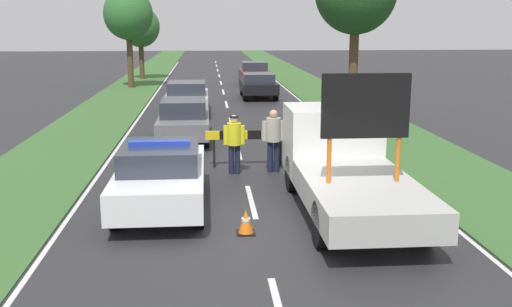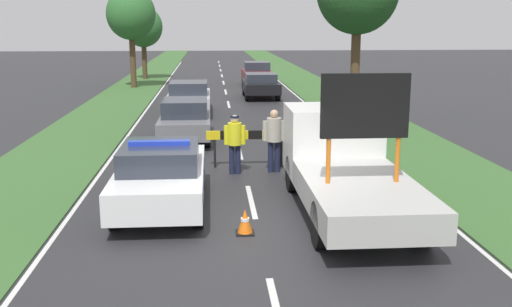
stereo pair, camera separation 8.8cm
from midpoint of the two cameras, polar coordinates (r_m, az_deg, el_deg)
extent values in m
plane|color=#28282B|center=(12.51, -0.07, -6.85)|extent=(160.00, 160.00, 0.00)
cube|color=silver|center=(14.14, -0.63, -4.54)|extent=(0.12, 2.68, 0.01)
cube|color=silver|center=(19.68, -1.82, 0.29)|extent=(0.12, 2.68, 0.01)
cube|color=silver|center=(25.29, -2.49, 2.98)|extent=(0.12, 2.68, 0.01)
cube|color=silver|center=(30.95, -2.91, 4.70)|extent=(0.12, 2.68, 0.01)
cube|color=silver|center=(36.62, -3.21, 5.88)|extent=(0.12, 2.68, 0.01)
cube|color=silver|center=(42.31, -3.42, 6.75)|extent=(0.12, 2.68, 0.01)
cube|color=silver|center=(48.00, -3.59, 7.41)|extent=(0.12, 2.68, 0.01)
cube|color=silver|center=(53.70, -3.72, 7.93)|extent=(0.12, 2.68, 0.01)
cube|color=silver|center=(59.41, -3.82, 8.35)|extent=(0.12, 2.68, 0.01)
cube|color=silver|center=(65.11, -3.91, 8.69)|extent=(0.12, 2.68, 0.01)
cube|color=silver|center=(30.62, -10.45, 4.43)|extent=(0.10, 70.38, 0.01)
cube|color=silver|center=(30.87, 4.62, 4.66)|extent=(0.10, 70.38, 0.01)
cube|color=#38602D|center=(32.40, -13.31, 4.75)|extent=(3.34, 120.00, 0.03)
cube|color=#38602D|center=(32.74, 7.25, 5.06)|extent=(3.34, 120.00, 0.03)
cube|color=white|center=(13.71, -9.19, -2.47)|extent=(1.91, 4.65, 0.63)
cube|color=#282D38|center=(13.44, -9.31, -0.27)|extent=(1.68, 2.14, 0.51)
cylinder|color=black|center=(15.26, -11.88, -2.28)|extent=(0.24, 0.65, 0.65)
cylinder|color=black|center=(15.14, -5.58, -2.19)|extent=(0.24, 0.65, 0.65)
cylinder|color=black|center=(12.52, -13.47, -5.61)|extent=(0.24, 0.65, 0.65)
cylinder|color=black|center=(12.37, -5.75, -5.54)|extent=(0.24, 0.65, 0.65)
cube|color=#1E38C6|center=(13.37, -9.36, 0.99)|extent=(1.34, 0.24, 0.10)
cube|color=#193399|center=(13.70, -9.19, -2.34)|extent=(1.92, 3.82, 0.10)
cube|color=black|center=(16.01, -8.55, -0.53)|extent=(1.05, 0.08, 0.38)
cube|color=white|center=(14.91, 7.05, 1.28)|extent=(2.20, 1.88, 1.66)
cube|color=#232833|center=(15.74, 6.41, 2.99)|extent=(1.87, 0.04, 0.73)
cube|color=#B2B2AD|center=(12.16, 9.87, -4.00)|extent=(2.20, 4.19, 0.57)
cylinder|color=#D16619|center=(11.82, 6.75, -0.70)|extent=(0.09, 0.09, 0.90)
cylinder|color=#D16619|center=(12.17, 13.15, -0.56)|extent=(0.09, 0.09, 0.90)
cube|color=black|center=(11.79, 10.19, 4.49)|extent=(1.73, 0.12, 1.26)
cylinder|color=black|center=(14.92, 3.28, -1.91)|extent=(0.24, 0.89, 0.89)
cylinder|color=black|center=(15.31, 10.57, -1.73)|extent=(0.24, 0.89, 0.89)
cylinder|color=black|center=(11.26, 6.02, -6.74)|extent=(0.24, 0.89, 0.89)
cylinder|color=black|center=(11.77, 15.49, -6.28)|extent=(0.24, 0.89, 0.89)
cylinder|color=black|center=(17.34, -4.16, -0.01)|extent=(0.07, 0.07, 0.82)
cylinder|color=black|center=(17.47, 2.21, 0.10)|extent=(0.07, 0.07, 0.82)
cube|color=yellow|center=(17.24, -4.32, 1.73)|extent=(0.40, 0.08, 0.25)
cube|color=black|center=(17.24, -2.98, 1.76)|extent=(0.40, 0.08, 0.25)
cube|color=yellow|center=(17.26, -1.64, 1.78)|extent=(0.40, 0.08, 0.25)
cube|color=black|center=(17.28, -0.30, 1.80)|extent=(0.40, 0.08, 0.25)
cube|color=yellow|center=(17.32, 1.03, 1.82)|extent=(0.40, 0.08, 0.25)
cube|color=black|center=(17.36, 2.36, 1.84)|extent=(0.40, 0.08, 0.25)
cylinder|color=#191E38|center=(16.58, -2.52, -0.56)|extent=(0.15, 0.15, 0.82)
cylinder|color=#191E38|center=(16.59, -1.93, -0.55)|extent=(0.15, 0.15, 0.82)
cylinder|color=yellow|center=(16.44, -2.25, 1.89)|extent=(0.38, 0.38, 0.62)
cylinder|color=yellow|center=(16.44, -3.06, 1.77)|extent=(0.12, 0.12, 0.52)
cylinder|color=yellow|center=(16.46, -1.43, 1.79)|extent=(0.12, 0.12, 0.52)
sphere|color=beige|center=(16.37, -2.26, 3.31)|extent=(0.21, 0.21, 0.21)
cylinder|color=#141933|center=(16.36, -2.26, 3.51)|extent=(0.24, 0.24, 0.05)
cylinder|color=#191E38|center=(16.78, 1.20, -0.30)|extent=(0.16, 0.16, 0.88)
cylinder|color=#191E38|center=(16.80, 1.82, -0.29)|extent=(0.16, 0.16, 0.88)
cylinder|color=#B2AD9E|center=(16.63, 1.53, 2.29)|extent=(0.40, 0.40, 0.66)
cylinder|color=#B2AD9E|center=(16.62, 0.66, 2.17)|extent=(0.13, 0.13, 0.56)
cylinder|color=#B2AD9E|center=(16.67, 2.38, 2.19)|extent=(0.13, 0.13, 0.56)
sphere|color=tan|center=(16.56, 1.53, 3.80)|extent=(0.23, 0.23, 0.23)
cube|color=black|center=(12.03, -1.18, -7.56)|extent=(0.36, 0.36, 0.03)
cone|color=orange|center=(11.95, -1.19, -6.42)|extent=(0.31, 0.31, 0.48)
cylinder|color=white|center=(11.94, -1.19, -6.31)|extent=(0.17, 0.17, 0.07)
cube|color=black|center=(16.68, 4.35, -1.91)|extent=(0.40, 0.40, 0.03)
cone|color=orange|center=(16.61, 4.36, -0.97)|extent=(0.34, 0.34, 0.53)
cylinder|color=white|center=(16.60, 4.36, -0.88)|extent=(0.19, 0.19, 0.07)
cube|color=black|center=(16.90, -9.48, -1.86)|extent=(0.46, 0.46, 0.03)
cone|color=orange|center=(16.82, -9.52, -0.82)|extent=(0.39, 0.39, 0.60)
cylinder|color=white|center=(16.82, -9.52, -0.72)|extent=(0.22, 0.22, 0.08)
cube|color=slate|center=(21.50, -6.98, 2.87)|extent=(1.76, 4.32, 0.58)
cube|color=#282D38|center=(21.28, -7.04, 4.35)|extent=(1.55, 1.99, 0.58)
cylinder|color=black|center=(22.91, -8.75, 2.67)|extent=(0.24, 0.64, 0.64)
cylinder|color=black|center=(22.85, -4.93, 2.74)|extent=(0.24, 0.64, 0.64)
cylinder|color=black|center=(20.28, -9.25, 1.40)|extent=(0.24, 0.64, 0.64)
cylinder|color=black|center=(20.21, -4.94, 1.48)|extent=(0.24, 0.64, 0.64)
cube|color=#B2B2B7|center=(28.00, -6.68, 5.12)|extent=(1.93, 4.58, 0.56)
cube|color=#282D38|center=(27.80, -6.71, 6.23)|extent=(1.70, 2.11, 0.55)
cylinder|color=black|center=(29.49, -8.22, 4.89)|extent=(0.24, 0.70, 0.70)
cylinder|color=black|center=(29.43, -4.92, 4.96)|extent=(0.24, 0.70, 0.70)
cylinder|color=black|center=(26.68, -8.58, 4.10)|extent=(0.24, 0.70, 0.70)
cylinder|color=black|center=(26.62, -4.93, 4.18)|extent=(0.24, 0.70, 0.70)
cube|color=black|center=(33.61, 0.15, 6.42)|extent=(1.90, 4.11, 0.55)
cube|color=#282D38|center=(33.44, 0.17, 7.25)|extent=(1.67, 1.89, 0.45)
cylinder|color=black|center=(34.85, -1.39, 6.16)|extent=(0.24, 0.73, 0.73)
cylinder|color=black|center=(34.98, 1.33, 6.19)|extent=(0.24, 0.73, 0.73)
cylinder|color=black|center=(32.32, -1.13, 5.68)|extent=(0.24, 0.73, 0.73)
cylinder|color=black|center=(32.47, 1.81, 5.71)|extent=(0.24, 0.73, 0.73)
cube|color=maroon|center=(40.69, -0.25, 7.51)|extent=(1.88, 4.11, 0.62)
cube|color=#282D38|center=(40.52, -0.23, 8.33)|extent=(1.65, 1.89, 0.56)
cylinder|color=black|center=(41.92, -1.51, 7.22)|extent=(0.24, 0.75, 0.75)
cylinder|color=black|center=(42.05, 0.74, 7.24)|extent=(0.24, 0.75, 0.75)
cylinder|color=black|center=(39.39, -1.30, 6.90)|extent=(0.24, 0.75, 0.75)
cylinder|color=black|center=(39.52, 1.09, 6.91)|extent=(0.24, 0.75, 0.75)
cylinder|color=#4C3823|center=(25.10, 9.13, 7.51)|extent=(0.38, 0.38, 4.13)
cylinder|color=#4C3823|center=(39.56, -11.95, 8.66)|extent=(0.37, 0.37, 3.50)
ellipsoid|color=#2D662D|center=(39.50, -12.14, 12.87)|extent=(3.09, 3.09, 3.24)
cylinder|color=#4C3823|center=(45.62, -10.89, 8.70)|extent=(0.36, 0.36, 2.78)
ellipsoid|color=#2D662D|center=(45.54, -11.02, 11.77)|extent=(2.82, 2.82, 2.96)
camera|label=1|loc=(0.04, -90.18, -0.04)|focal=42.00mm
camera|label=2|loc=(0.04, 89.82, 0.04)|focal=42.00mm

